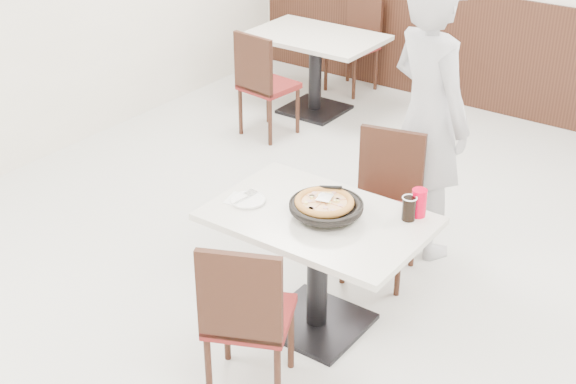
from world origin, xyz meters
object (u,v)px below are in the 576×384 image
Objects in this scene: red_cup at (419,203)px; diner_person at (428,119)px; chair_near at (250,313)px; bg_chair_left_near at (269,83)px; chair_far at (381,210)px; side_plate at (248,200)px; cola_glass at (409,209)px; pizza_pan at (326,210)px; main_table at (317,272)px; pizza at (324,205)px; bg_chair_left_far at (352,45)px; bg_table_left at (315,74)px.

red_cup is 0.94m from diner_person.
bg_chair_left_near is at bearing 100.54° from chair_near.
chair_far reaches higher than red_cup.
chair_far is 4.79× the size of side_plate.
side_plate is 0.91m from cola_glass.
bg_chair_left_near is (-1.94, 2.07, -0.32)m from pizza_pan.
side_plate is 1.24× the size of red_cup.
chair_far is at bearing 110.08° from diner_person.
bg_chair_left_near is at bearing 124.25° from side_plate.
diner_person reaches higher than bg_chair_left_near.
chair_far is 2.38m from bg_chair_left_near.
chair_far is at bearing 88.20° from main_table.
bg_chair_left_far reaches higher than pizza.
red_cup is (0.02, 0.07, 0.02)m from cola_glass.
cola_glass is at bearing -108.68° from red_cup.
main_table is 0.71m from red_cup.
red_cup reaches higher than pizza.
diner_person is (0.48, 1.28, 0.18)m from side_plate.
pizza_pan is 0.37× the size of bg_chair_left_far.
side_plate is at bearing -157.20° from cola_glass.
red_cup is (0.44, 0.32, 0.45)m from main_table.
bg_chair_left_near reaches higher than red_cup.
chair_near is 1.00× the size of chair_far.
diner_person is 1.98× the size of bg_chair_left_far.
pizza reaches higher than pizza_pan.
pizza_pan is 1.17m from diner_person.
bg_chair_left_near reaches higher than pizza_pan.
bg_chair_left_near is at bearing 133.19° from pizza_pan.
cola_glass is at bearing -47.63° from bg_table_left.
red_cup is (0.40, 0.31, 0.04)m from pizza_pan.
bg_chair_left_near is (-2.32, 1.83, -0.34)m from cola_glass.
bg_chair_left_far is (0.02, 1.35, 0.00)m from bg_chair_left_near.
main_table is 1.26× the size of bg_chair_left_far.
bg_table_left is 1.26× the size of bg_chair_left_far.
diner_person is (-0.36, 0.92, 0.12)m from cola_glass.
side_plate is at bearing -153.92° from red_cup.
bg_chair_left_near is at bearing 143.13° from red_cup.
bg_chair_left_far reaches higher than cola_glass.
bg_chair_left_near is (-2.35, 1.76, -0.35)m from red_cup.
diner_person reaches higher than pizza.
chair_near reaches higher than pizza_pan.
chair_far is 0.74m from pizza_pan.
pizza is at bearing 76.25° from chair_far.
chair_near reaches higher than pizza.
side_plate is 3.22m from bg_table_left.
chair_near is 4.79× the size of side_plate.
main_table is 1.26× the size of chair_far.
side_plate is at bearing 103.80° from chair_near.
bg_chair_left_near reaches higher than cola_glass.
pizza_pan is at bearing 125.92° from bg_chair_left_far.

